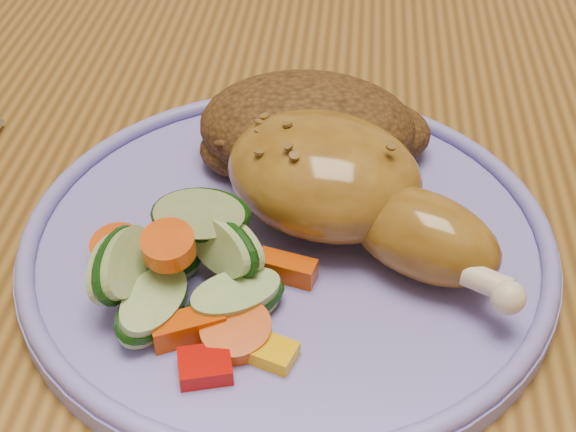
{
  "coord_description": "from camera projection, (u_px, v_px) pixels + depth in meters",
  "views": [
    {
      "loc": [
        0.01,
        -0.43,
        1.05
      ],
      "look_at": [
        -0.02,
        -0.1,
        0.78
      ],
      "focal_mm": 50.0,
      "sensor_mm": 36.0,
      "label": 1
    }
  ],
  "objects": [
    {
      "name": "dining_table",
      "position": [
        331.0,
        242.0,
        0.58
      ],
      "size": [
        0.9,
        1.4,
        0.75
      ],
      "color": "brown",
      "rests_on": "ground"
    },
    {
      "name": "chair_far",
      "position": [
        348.0,
        45.0,
        1.17
      ],
      "size": [
        0.42,
        0.42,
        0.91
      ],
      "color": "#4C2D16",
      "rests_on": "ground"
    },
    {
      "name": "plate",
      "position": [
        288.0,
        245.0,
        0.45
      ],
      "size": [
        0.29,
        0.29,
        0.01
      ],
      "primitive_type": "cylinder",
      "color": "#736BC4",
      "rests_on": "dining_table"
    },
    {
      "name": "plate_rim",
      "position": [
        288.0,
        230.0,
        0.44
      ],
      "size": [
        0.29,
        0.29,
        0.01
      ],
      "primitive_type": "torus",
      "color": "#736BC4",
      "rests_on": "plate"
    },
    {
      "name": "chicken_leg",
      "position": [
        347.0,
        188.0,
        0.43
      ],
      "size": [
        0.17,
        0.15,
        0.06
      ],
      "color": "#8B5F1D",
      "rests_on": "plate"
    },
    {
      "name": "rice_pilaf",
      "position": [
        312.0,
        129.0,
        0.48
      ],
      "size": [
        0.14,
        0.09,
        0.06
      ],
      "color": "#4F3013",
      "rests_on": "plate"
    },
    {
      "name": "vegetable_pile",
      "position": [
        187.0,
        273.0,
        0.4
      ],
      "size": [
        0.12,
        0.11,
        0.06
      ],
      "color": "#A50A05",
      "rests_on": "plate"
    }
  ]
}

